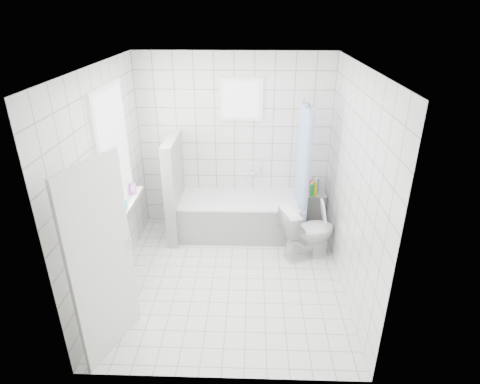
{
  "coord_description": "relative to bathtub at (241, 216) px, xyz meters",
  "views": [
    {
      "loc": [
        0.26,
        -4.13,
        3.17
      ],
      "look_at": [
        0.12,
        0.35,
        1.05
      ],
      "focal_mm": 30.0,
      "sensor_mm": 36.0,
      "label": 1
    }
  ],
  "objects": [
    {
      "name": "tiled_ledge",
      "position": [
        1.08,
        0.25,
        -0.02
      ],
      "size": [
        0.4,
        0.24,
        0.55
      ],
      "primitive_type": "cube",
      "color": "white",
      "rests_on": "ground"
    },
    {
      "name": "sill_bottles",
      "position": [
        -1.41,
        -1.02,
        0.75
      ],
      "size": [
        0.17,
        0.75,
        0.32
      ],
      "color": "#37FAED",
      "rests_on": "window_sill"
    },
    {
      "name": "curtain_rod",
      "position": [
        0.84,
        -0.02,
        1.71
      ],
      "size": [
        0.02,
        0.8,
        0.02
      ],
      "primitive_type": "cylinder",
      "rotation": [
        1.57,
        0.0,
        0.0
      ],
      "color": "silver",
      "rests_on": "wall_back"
    },
    {
      "name": "wall_front",
      "position": [
        -0.11,
        -2.62,
        1.01
      ],
      "size": [
        2.8,
        0.02,
        2.6
      ],
      "primitive_type": "cube",
      "color": "white",
      "rests_on": "ground"
    },
    {
      "name": "wall_left",
      "position": [
        -1.51,
        -1.12,
        1.01
      ],
      "size": [
        0.02,
        3.0,
        2.6
      ],
      "primitive_type": "cube",
      "color": "white",
      "rests_on": "ground"
    },
    {
      "name": "door",
      "position": [
        -1.22,
        -2.23,
        0.71
      ],
      "size": [
        0.32,
        0.76,
        2.0
      ],
      "primitive_type": "cube",
      "rotation": [
        0.0,
        0.0,
        -0.35
      ],
      "color": "silver",
      "rests_on": "ground"
    },
    {
      "name": "wall_right",
      "position": [
        1.29,
        -1.12,
        1.01
      ],
      "size": [
        0.02,
        3.0,
        2.6
      ],
      "primitive_type": "cube",
      "color": "white",
      "rests_on": "ground"
    },
    {
      "name": "ceiling",
      "position": [
        -0.11,
        -1.12,
        2.31
      ],
      "size": [
        3.0,
        3.0,
        0.0
      ],
      "primitive_type": "plane",
      "rotation": [
        3.14,
        0.0,
        0.0
      ],
      "color": "white",
      "rests_on": "ground"
    },
    {
      "name": "window_sill",
      "position": [
        -1.42,
        -0.82,
        0.57
      ],
      "size": [
        0.18,
        1.02,
        0.08
      ],
      "primitive_type": "cube",
      "color": "white",
      "rests_on": "wall_left"
    },
    {
      "name": "shower_curtain",
      "position": [
        0.84,
        -0.16,
        0.81
      ],
      "size": [
        0.14,
        0.48,
        1.78
      ],
      "primitive_type": null,
      "color": "#4160C1",
      "rests_on": "curtain_rod"
    },
    {
      "name": "partition_wall",
      "position": [
        -0.96,
        -0.05,
        0.46
      ],
      "size": [
        0.15,
        0.85,
        1.5
      ],
      "primitive_type": "cube",
      "color": "white",
      "rests_on": "ground"
    },
    {
      "name": "bathtub",
      "position": [
        0.0,
        0.0,
        0.0
      ],
      "size": [
        1.8,
        0.77,
        0.58
      ],
      "color": "white",
      "rests_on": "ground"
    },
    {
      "name": "window_left",
      "position": [
        -1.47,
        -0.82,
        1.31
      ],
      "size": [
        0.01,
        0.9,
        1.4
      ],
      "primitive_type": "cube",
      "color": "white",
      "rests_on": "wall_left"
    },
    {
      "name": "ledge_bottles",
      "position": [
        1.08,
        0.23,
        0.37
      ],
      "size": [
        0.15,
        0.16,
        0.24
      ],
      "color": "yellow",
      "rests_on": "tiled_ledge"
    },
    {
      "name": "ground",
      "position": [
        -0.11,
        -1.12,
        -0.29
      ],
      "size": [
        3.0,
        3.0,
        0.0
      ],
      "primitive_type": "plane",
      "color": "white",
      "rests_on": "ground"
    },
    {
      "name": "tub_faucet",
      "position": [
        0.1,
        0.33,
        0.56
      ],
      "size": [
        0.18,
        0.06,
        0.06
      ],
      "primitive_type": "cube",
      "color": "silver",
      "rests_on": "wall_back"
    },
    {
      "name": "wall_back",
      "position": [
        -0.11,
        0.38,
        1.01
      ],
      "size": [
        2.8,
        0.02,
        2.6
      ],
      "primitive_type": "cube",
      "color": "white",
      "rests_on": "ground"
    },
    {
      "name": "toilet",
      "position": [
        0.92,
        -0.57,
        0.09
      ],
      "size": [
        0.84,
        0.65,
        0.75
      ],
      "primitive_type": "imported",
      "rotation": [
        0.0,
        0.0,
        1.92
      ],
      "color": "white",
      "rests_on": "ground"
    },
    {
      "name": "window_back",
      "position": [
        -0.01,
        0.33,
        1.66
      ],
      "size": [
        0.5,
        0.01,
        0.5
      ],
      "primitive_type": "cube",
      "color": "white",
      "rests_on": "wall_back"
    }
  ]
}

